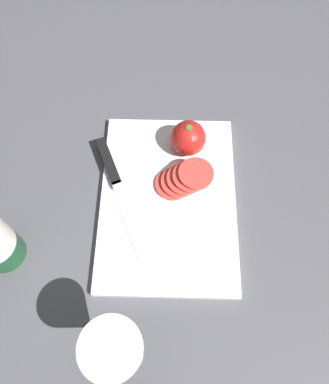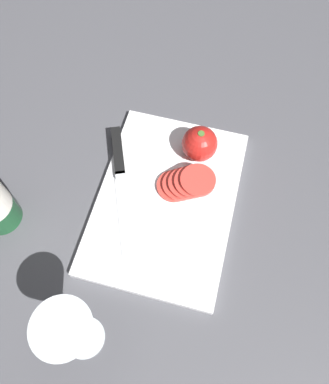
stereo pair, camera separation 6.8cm
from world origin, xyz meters
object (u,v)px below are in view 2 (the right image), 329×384
at_px(knife, 119,165).
at_px(tomato_slice_stack_near, 186,183).
at_px(wine_glass, 69,331).
at_px(whole_tomato, 200,144).

relative_size(knife, tomato_slice_stack_near, 2.34).
xyz_separation_m(wine_glass, tomato_slice_stack_near, (-0.30, 0.10, -0.08)).
bearing_deg(wine_glass, tomato_slice_stack_near, 162.20).
xyz_separation_m(whole_tomato, knife, (0.07, -0.14, -0.03)).
relative_size(wine_glass, tomato_slice_stack_near, 1.47).
height_order(whole_tomato, tomato_slice_stack_near, whole_tomato).
xyz_separation_m(wine_glass, knife, (-0.32, -0.04, -0.09)).
height_order(wine_glass, knife, wine_glass).
height_order(knife, tomato_slice_stack_near, tomato_slice_stack_near).
bearing_deg(knife, whole_tomato, 92.97).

